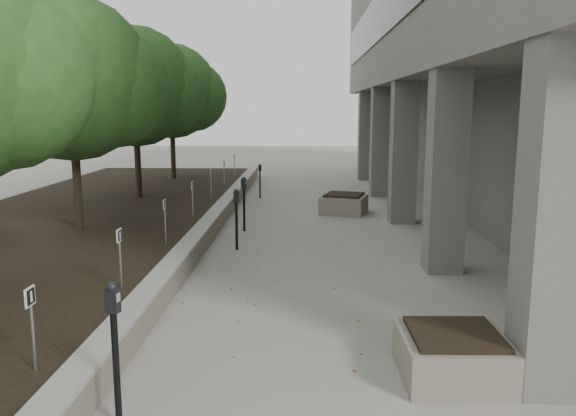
# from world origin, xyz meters

# --- Properties ---
(retaining_wall) EXTENTS (0.39, 26.00, 0.50)m
(retaining_wall) POSITION_xyz_m (-1.82, 9.00, 0.25)
(retaining_wall) COLOR gray
(retaining_wall) RESTS_ON ground
(planting_bed) EXTENTS (7.00, 26.00, 0.40)m
(planting_bed) POSITION_xyz_m (-5.50, 9.00, 0.20)
(planting_bed) COLOR black
(planting_bed) RESTS_ON ground
(crabapple_tree_3) EXTENTS (4.60, 4.00, 5.44)m
(crabapple_tree_3) POSITION_xyz_m (-4.80, 8.00, 3.12)
(crabapple_tree_3) COLOR #255420
(crabapple_tree_3) RESTS_ON planting_bed
(crabapple_tree_4) EXTENTS (4.60, 4.00, 5.44)m
(crabapple_tree_4) POSITION_xyz_m (-4.80, 13.00, 3.12)
(crabapple_tree_4) COLOR #255420
(crabapple_tree_4) RESTS_ON planting_bed
(crabapple_tree_5) EXTENTS (4.60, 4.00, 5.44)m
(crabapple_tree_5) POSITION_xyz_m (-4.80, 18.00, 3.12)
(crabapple_tree_5) COLOR #255420
(crabapple_tree_5) RESTS_ON planting_bed
(parking_sign_2) EXTENTS (0.04, 0.22, 0.96)m
(parking_sign_2) POSITION_xyz_m (-2.35, 0.50, 0.88)
(parking_sign_2) COLOR black
(parking_sign_2) RESTS_ON planting_bed
(parking_sign_3) EXTENTS (0.04, 0.22, 0.96)m
(parking_sign_3) POSITION_xyz_m (-2.35, 3.50, 0.88)
(parking_sign_3) COLOR black
(parking_sign_3) RESTS_ON planting_bed
(parking_sign_4) EXTENTS (0.04, 0.22, 0.96)m
(parking_sign_4) POSITION_xyz_m (-2.35, 6.50, 0.88)
(parking_sign_4) COLOR black
(parking_sign_4) RESTS_ON planting_bed
(parking_sign_5) EXTENTS (0.04, 0.22, 0.96)m
(parking_sign_5) POSITION_xyz_m (-2.35, 9.50, 0.88)
(parking_sign_5) COLOR black
(parking_sign_5) RESTS_ON planting_bed
(parking_sign_6) EXTENTS (0.04, 0.22, 0.96)m
(parking_sign_6) POSITION_xyz_m (-2.35, 12.50, 0.88)
(parking_sign_6) COLOR black
(parking_sign_6) RESTS_ON planting_bed
(parking_sign_7) EXTENTS (0.04, 0.22, 0.96)m
(parking_sign_7) POSITION_xyz_m (-2.35, 15.50, 0.88)
(parking_sign_7) COLOR black
(parking_sign_7) RESTS_ON planting_bed
(parking_sign_8) EXTENTS (0.04, 0.22, 0.96)m
(parking_sign_8) POSITION_xyz_m (-2.35, 18.50, 0.88)
(parking_sign_8) COLOR black
(parking_sign_8) RESTS_ON planting_bed
(parking_meter_2) EXTENTS (0.18, 0.15, 1.56)m
(parking_meter_2) POSITION_xyz_m (-1.31, 0.10, 0.78)
(parking_meter_2) COLOR black
(parking_meter_2) RESTS_ON ground
(parking_meter_3) EXTENTS (0.16, 0.14, 1.43)m
(parking_meter_3) POSITION_xyz_m (-0.96, 7.58, 0.72)
(parking_meter_3) COLOR black
(parking_meter_3) RESTS_ON ground
(parking_meter_4) EXTENTS (0.17, 0.15, 1.46)m
(parking_meter_4) POSITION_xyz_m (-1.00, 9.64, 0.73)
(parking_meter_4) COLOR black
(parking_meter_4) RESTS_ON ground
(parking_meter_5) EXTENTS (0.15, 0.12, 1.26)m
(parking_meter_5) POSITION_xyz_m (-1.02, 15.33, 0.63)
(parking_meter_5) COLOR black
(parking_meter_5) RESTS_ON ground
(planter_front) EXTENTS (1.29, 1.29, 0.59)m
(planter_front) POSITION_xyz_m (2.43, 1.28, 0.30)
(planter_front) COLOR gray
(planter_front) RESTS_ON ground
(planter_back) EXTENTS (1.63, 1.63, 0.62)m
(planter_back) POSITION_xyz_m (1.84, 12.40, 0.31)
(planter_back) COLOR gray
(planter_back) RESTS_ON ground
(berry_scatter) EXTENTS (3.30, 14.10, 0.02)m
(berry_scatter) POSITION_xyz_m (-0.10, 5.00, 0.01)
(berry_scatter) COLOR #9A0E0B
(berry_scatter) RESTS_ON ground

